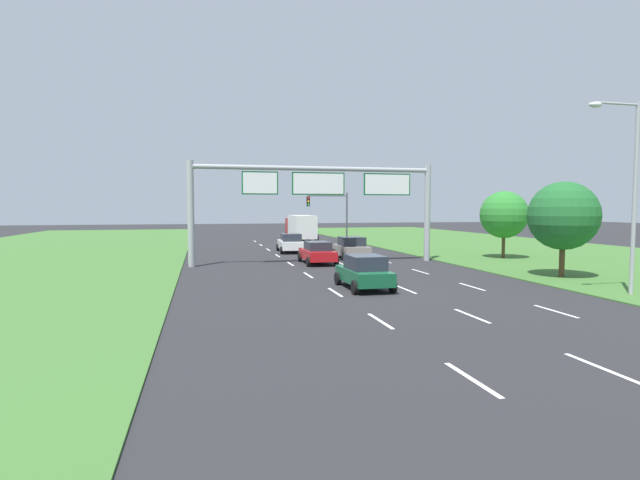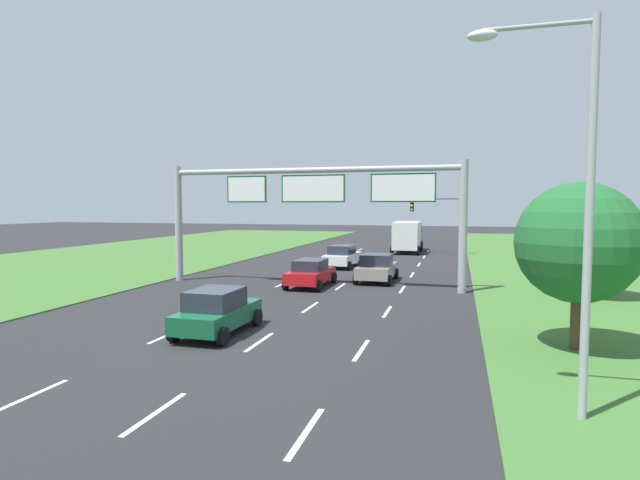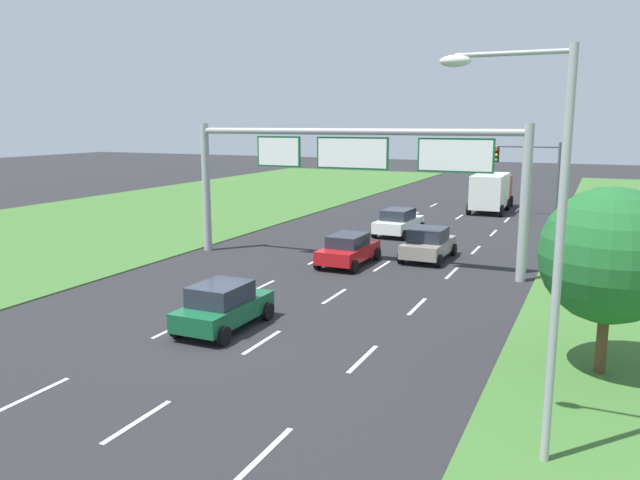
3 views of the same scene
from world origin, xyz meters
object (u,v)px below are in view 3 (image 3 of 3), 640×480
car_near_red (223,306)px  traffic_light_mast (531,165)px  car_lead_silver (348,249)px  car_far_ahead (399,222)px  street_lamp (540,223)px  roadside_tree_near (609,255)px  car_mid_lane (428,244)px  sign_gantry (354,166)px  box_truck (492,191)px

car_near_red → traffic_light_mast: traffic_light_mast is taller
car_lead_silver → car_far_ahead: bearing=92.2°
car_near_red → street_lamp: size_ratio=0.47×
car_near_red → roadside_tree_near: size_ratio=0.75×
car_mid_lane → car_far_ahead: 7.31m
sign_gantry → roadside_tree_near: (11.47, -10.04, -1.51)m
car_lead_silver → sign_gantry: size_ratio=0.25×
car_far_ahead → box_truck: bearing=78.2°
car_near_red → box_truck: bearing=84.0°
box_truck → roadside_tree_near: 33.80m
car_mid_lane → car_far_ahead: car_mid_lane is taller
car_mid_lane → traffic_light_mast: traffic_light_mast is taller
box_truck → sign_gantry: sign_gantry is taller
car_far_ahead → street_lamp: 27.23m
car_mid_lane → street_lamp: street_lamp is taller
traffic_light_mast → street_lamp: size_ratio=0.66×
box_truck → sign_gantry: (-3.05, -22.65, 3.31)m
car_mid_lane → roadside_tree_near: roadside_tree_near is taller
roadside_tree_near → sign_gantry: bearing=138.8°
sign_gantry → roadside_tree_near: sign_gantry is taller
box_truck → sign_gantry: size_ratio=0.43×
car_near_red → street_lamp: (10.53, -4.53, 4.25)m
car_far_ahead → traffic_light_mast: size_ratio=0.82×
car_near_red → car_far_ahead: bearing=90.0°
car_near_red → sign_gantry: size_ratio=0.23×
car_mid_lane → car_far_ahead: (-3.60, 6.36, -0.01)m
car_near_red → street_lamp: street_lamp is taller
sign_gantry → car_near_red: bearing=-92.3°
car_lead_silver → box_truck: 23.01m
car_mid_lane → box_truck: bearing=90.9°
car_far_ahead → roadside_tree_near: bearing=-55.2°
box_truck → sign_gantry: 23.09m
sign_gantry → traffic_light_mast: size_ratio=3.08×
car_mid_lane → car_lead_silver: bearing=-138.8°
roadside_tree_near → car_mid_lane: bearing=123.2°
car_lead_silver → car_near_red: bearing=-90.7°
box_truck → traffic_light_mast: 4.21m
car_near_red → car_mid_lane: car_mid_lane is taller
street_lamp → car_lead_silver: bearing=123.6°
box_truck → street_lamp: (7.04, -38.30, 3.43)m
car_far_ahead → box_truck: box_truck is taller
sign_gantry → street_lamp: street_lamp is taller
car_near_red → car_far_ahead: (-0.04, 20.21, 0.00)m
car_far_ahead → roadside_tree_near: 22.70m
car_near_red → box_truck: (3.49, 33.76, 0.82)m
car_lead_silver → traffic_light_mast: 22.12m
sign_gantry → car_far_ahead: bearing=93.0°
sign_gantry → street_lamp: 18.62m
car_far_ahead → sign_gantry: 9.99m
car_lead_silver → box_truck: (3.26, 22.76, 0.86)m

